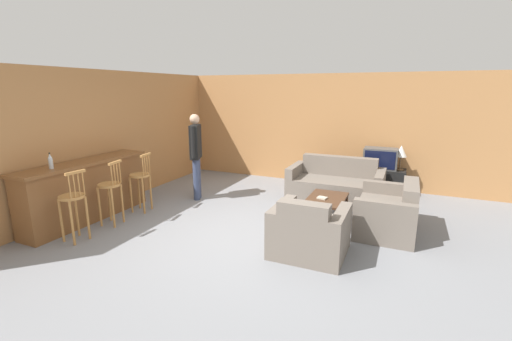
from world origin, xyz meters
The scene contains 17 objects.
ground_plane centered at (0.00, 0.00, 0.00)m, with size 24.00×24.00×0.00m, color gray.
wall_back centered at (0.00, 3.60, 1.30)m, with size 9.40×0.08×2.60m.
wall_left centered at (-3.13, 1.30, 1.30)m, with size 0.08×8.60×2.60m.
bar_counter centered at (-2.80, -0.50, 0.53)m, with size 0.55×2.37×1.05m.
bar_chair_near centered at (-2.23, -1.22, 0.59)m, with size 0.39×0.39×1.10m.
bar_chair_mid centered at (-2.23, -0.52, 0.59)m, with size 0.42×0.42×1.10m.
bar_chair_far centered at (-2.23, 0.20, 0.59)m, with size 0.42×0.42×1.10m.
couch_far centered at (0.96, 2.33, 0.31)m, with size 1.87×0.95×0.87m.
armchair_near centered at (1.10, -0.23, 0.31)m, with size 0.99×0.90×0.85m.
loveseat_right centered at (2.06, 1.06, 0.31)m, with size 0.88×1.31×0.83m.
coffee_table centered at (1.05, 1.05, 0.37)m, with size 0.61×0.94×0.43m.
tv_unit centered at (1.73, 3.22, 0.28)m, with size 1.08×0.48×0.56m.
tv centered at (1.73, 3.21, 0.78)m, with size 0.69×0.41×0.45m.
bottle centered at (-2.76, -1.12, 1.16)m, with size 0.06×0.06×0.25m.
book_on_table centered at (0.99, 0.98, 0.45)m, with size 0.18×0.15×0.03m.
table_lamp centered at (2.13, 3.22, 0.95)m, with size 0.24×0.24×0.54m.
person_by_window centered at (-1.70, 1.25, 1.01)m, with size 0.31×0.51×1.76m.
Camera 1 is at (2.20, -4.53, 2.24)m, focal length 24.00 mm.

